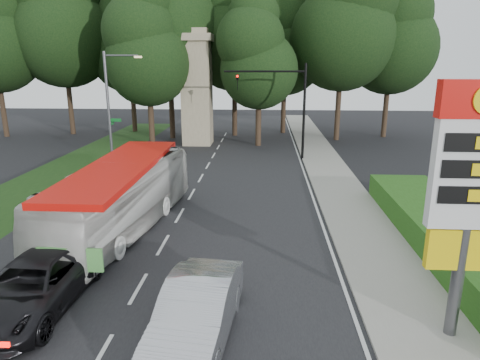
# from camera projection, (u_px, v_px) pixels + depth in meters

# --- Properties ---
(road_surface) EXTENTS (14.00, 80.00, 0.02)m
(road_surface) POSITION_uv_depth(u_px,v_px,m) (183.00, 209.00, 21.81)
(road_surface) COLOR black
(road_surface) RESTS_ON ground
(sidewalk_right) EXTENTS (3.00, 80.00, 0.12)m
(sidewalk_right) POSITION_uv_depth(u_px,v_px,m) (352.00, 211.00, 21.32)
(sidewalk_right) COLOR gray
(sidewalk_right) RESTS_ON ground
(grass_verge_left) EXTENTS (5.00, 50.00, 0.02)m
(grass_verge_left) POSITION_uv_depth(u_px,v_px,m) (58.00, 176.00, 28.12)
(grass_verge_left) COLOR #193814
(grass_verge_left) RESTS_ON ground
(hedge) EXTENTS (3.00, 14.00, 1.20)m
(hedge) POSITION_uv_depth(u_px,v_px,m) (448.00, 233.00, 17.15)
(hedge) COLOR #214D14
(hedge) RESTS_ON ground
(gas_station_pylon) EXTENTS (2.10, 0.45, 6.85)m
(gas_station_pylon) POSITION_uv_depth(u_px,v_px,m) (472.00, 180.00, 10.48)
(gas_station_pylon) COLOR #59595E
(gas_station_pylon) RESTS_ON ground
(traffic_signal_mast) EXTENTS (6.10, 0.35, 7.20)m
(traffic_signal_mast) POSITION_uv_depth(u_px,v_px,m) (287.00, 98.00, 31.80)
(traffic_signal_mast) COLOR black
(traffic_signal_mast) RESTS_ON ground
(streetlight_signs) EXTENTS (2.75, 0.98, 8.00)m
(streetlight_signs) POSITION_uv_depth(u_px,v_px,m) (111.00, 103.00, 30.66)
(streetlight_signs) COLOR #59595E
(streetlight_signs) RESTS_ON ground
(monument) EXTENTS (3.00, 3.00, 10.05)m
(monument) POSITION_uv_depth(u_px,v_px,m) (197.00, 87.00, 37.90)
(monument) COLOR gray
(monument) RESTS_ON ground
(tree_west_mid) EXTENTS (9.80, 9.80, 19.25)m
(tree_west_mid) POSITION_uv_depth(u_px,v_px,m) (61.00, 15.00, 41.76)
(tree_west_mid) COLOR #2D2116
(tree_west_mid) RESTS_ON ground
(tree_west_near) EXTENTS (8.40, 8.40, 16.50)m
(tree_west_near) POSITION_uv_depth(u_px,v_px,m) (129.00, 34.00, 43.78)
(tree_west_near) COLOR #2D2116
(tree_west_near) RESTS_ON ground
(tree_center_left) EXTENTS (10.08, 10.08, 19.80)m
(tree_center_left) POSITION_uv_depth(u_px,v_px,m) (167.00, 8.00, 39.12)
(tree_center_left) COLOR #2D2116
(tree_center_left) RESTS_ON ground
(tree_center_right) EXTENTS (9.24, 9.24, 18.15)m
(tree_center_right) POSITION_uv_depth(u_px,v_px,m) (234.00, 22.00, 40.97)
(tree_center_right) COLOR #2D2116
(tree_center_right) RESTS_ON ground
(tree_east_near) EXTENTS (8.12, 8.12, 15.95)m
(tree_east_near) POSITION_uv_depth(u_px,v_px,m) (285.00, 37.00, 42.97)
(tree_east_near) COLOR #2D2116
(tree_east_near) RESTS_ON ground
(tree_east_mid) EXTENTS (9.52, 9.52, 18.70)m
(tree_east_mid) POSITION_uv_depth(u_px,v_px,m) (344.00, 15.00, 38.39)
(tree_east_mid) COLOR #2D2116
(tree_east_mid) RESTS_ON ground
(tree_far_east) EXTENTS (8.68, 8.68, 17.05)m
(tree_far_east) POSITION_uv_depth(u_px,v_px,m) (393.00, 28.00, 40.30)
(tree_far_east) COLOR #2D2116
(tree_far_east) RESTS_ON ground
(tree_monument_left) EXTENTS (7.28, 7.28, 14.30)m
(tree_monument_left) POSITION_uv_depth(u_px,v_px,m) (147.00, 45.00, 36.21)
(tree_monument_left) COLOR #2D2116
(tree_monument_left) RESTS_ON ground
(tree_monument_right) EXTENTS (6.72, 6.72, 13.20)m
(tree_monument_right) POSITION_uv_depth(u_px,v_px,m) (259.00, 53.00, 36.34)
(tree_monument_right) COLOR #2D2116
(tree_monument_right) RESTS_ON ground
(transit_bus) EXTENTS (3.94, 11.05, 3.01)m
(transit_bus) POSITION_uv_depth(u_px,v_px,m) (122.00, 197.00, 18.77)
(transit_bus) COLOR silver
(transit_bus) RESTS_ON ground
(sedan_silver) EXTENTS (2.24, 5.19, 1.66)m
(sedan_silver) POSITION_uv_depth(u_px,v_px,m) (197.00, 312.00, 11.33)
(sedan_silver) COLOR #B3B4BB
(sedan_silver) RESTS_ON ground
(suv_charcoal) EXTENTS (2.67, 5.58, 1.53)m
(suv_charcoal) POSITION_uv_depth(u_px,v_px,m) (32.00, 286.00, 12.78)
(suv_charcoal) COLOR black
(suv_charcoal) RESTS_ON ground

